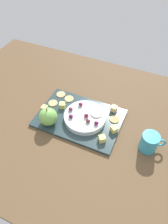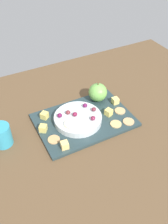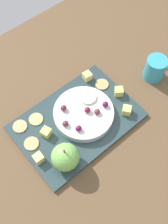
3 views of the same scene
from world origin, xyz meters
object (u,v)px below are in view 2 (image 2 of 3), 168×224
(cracker_1, at_px, (54,139))
(cracker_3, at_px, (116,124))
(cheese_cube_2, at_px, (65,145))
(cheese_cube_4, at_px, (43,128))
(grape_3, at_px, (75,114))
(grape_4, at_px, (85,105))
(grape_0, at_px, (60,115))
(cup, at_px, (1,136))
(grape_5, at_px, (94,110))
(cheese_cube_0, at_px, (109,112))
(platter, at_px, (83,120))
(grape_1, at_px, (93,118))
(cracker_2, at_px, (120,111))
(cracker_0, at_px, (129,122))
(serving_dish, at_px, (78,119))
(cheese_cube_1, at_px, (44,115))
(grape_2, at_px, (68,112))
(apple_whole, at_px, (98,92))
(apple_slice_0, at_px, (71,124))
(cheese_cube_3, at_px, (115,101))

(cracker_1, xyz_separation_m, cracker_3, (0.24, -0.03, 0.00))
(cheese_cube_2, height_order, cheese_cube_4, same)
(grape_3, bearing_deg, grape_4, 26.79)
(grape_0, relative_size, cup, 0.20)
(cracker_3, xyz_separation_m, grape_5, (-0.05, 0.08, 0.03))
(cheese_cube_0, height_order, cracker_1, cheese_cube_0)
(platter, distance_m, grape_4, 0.06)
(grape_1, xyz_separation_m, grape_5, (0.03, 0.04, -0.00))
(cheese_cube_0, relative_size, cracker_2, 0.59)
(cheese_cube_2, bearing_deg, grape_4, 42.16)
(cheese_cube_0, bearing_deg, cracker_0, -57.02)
(cup, bearing_deg, cracker_3, -15.61)
(serving_dish, relative_size, cracker_1, 4.23)
(serving_dish, height_order, cheese_cube_1, same)
(cracker_3, xyz_separation_m, grape_2, (-0.15, 0.11, 0.03))
(cheese_cube_0, relative_size, cracker_0, 0.59)
(grape_3, bearing_deg, platter, -13.40)
(cheese_cube_0, relative_size, grape_2, 1.36)
(apple_whole, bearing_deg, platter, -143.24)
(cheese_cube_2, bearing_deg, grape_5, 29.47)
(cheese_cube_2, relative_size, apple_slice_0, 0.49)
(cheese_cube_0, bearing_deg, apple_whole, 84.88)
(cracker_2, distance_m, grape_5, 0.11)
(platter, distance_m, cheese_cube_1, 0.15)
(grape_0, distance_m, cup, 0.22)
(serving_dish, xyz_separation_m, grape_4, (0.05, 0.04, 0.02))
(cracker_2, height_order, grape_2, grape_2)
(grape_0, bearing_deg, apple_whole, 15.37)
(cheese_cube_4, relative_size, cracker_0, 0.59)
(serving_dish, xyz_separation_m, cup, (-0.28, 0.03, 0.02))
(platter, distance_m, grape_5, 0.06)
(cheese_cube_1, bearing_deg, apple_slice_0, -57.98)
(cheese_cube_2, xyz_separation_m, grape_2, (0.07, 0.13, 0.02))
(grape_3, bearing_deg, cheese_cube_3, 5.92)
(cheese_cube_1, height_order, grape_2, grape_2)
(cheese_cube_2, height_order, apple_slice_0, apple_slice_0)
(cracker_0, bearing_deg, apple_whole, 101.95)
(grape_1, xyz_separation_m, grape_2, (-0.07, 0.07, -0.00))
(cracker_0, bearing_deg, apple_slice_0, 162.73)
(grape_4, relative_size, cup, 0.20)
(grape_2, bearing_deg, apple_slice_0, -104.17)
(grape_1, distance_m, grape_4, 0.08)
(cracker_0, bearing_deg, grape_5, 138.15)
(grape_2, bearing_deg, grape_1, -47.31)
(serving_dish, distance_m, cracker_1, 0.13)
(cheese_cube_4, height_order, cracker_0, cheese_cube_4)
(cheese_cube_2, xyz_separation_m, cracker_2, (0.28, 0.07, -0.01))
(cheese_cube_0, xyz_separation_m, cracker_2, (0.05, -0.00, -0.01))
(platter, xyz_separation_m, cheese_cube_3, (0.16, 0.03, 0.02))
(cracker_1, xyz_separation_m, grape_0, (0.06, 0.08, 0.03))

